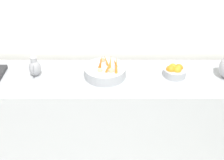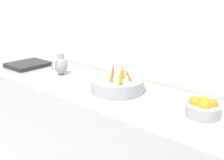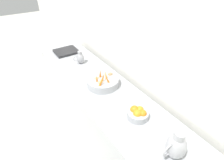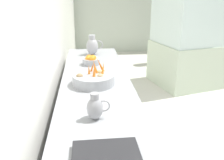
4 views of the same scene
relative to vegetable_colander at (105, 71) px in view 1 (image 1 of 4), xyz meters
The scene contains 5 objects.
tile_wall_left 0.83m from the vegetable_colander, 129.02° to the left, with size 0.10×9.02×3.00m, color white.
prep_counter 0.52m from the vegetable_colander, ahead, with size 0.64×2.77×0.94m, color #9EA0A5.
vegetable_colander is the anchor object (origin of this frame).
orange_bowl 0.62m from the vegetable_colander, 90.74° to the left, with size 0.20×0.20×0.11m.
metal_pitcher_short 0.62m from the vegetable_colander, 91.15° to the right, with size 0.15×0.11×0.18m.
Camera 1 is at (0.77, 0.12, 2.37)m, focal length 48.94 mm.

